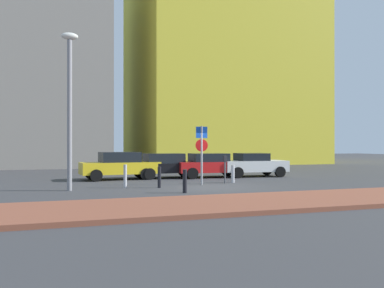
{
  "coord_description": "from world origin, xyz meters",
  "views": [
    {
      "loc": [
        -6.93,
        -17.7,
        1.92
      ],
      "look_at": [
        0.43,
        3.98,
        1.98
      ],
      "focal_mm": 38.7,
      "sensor_mm": 36.0,
      "label": 1
    }
  ],
  "objects": [
    {
      "name": "ground_plane",
      "position": [
        0.0,
        0.0,
        0.0
      ],
      "size": [
        120.0,
        120.0,
        0.0
      ],
      "primitive_type": "plane",
      "color": "#38383A"
    },
    {
      "name": "sidewalk_brick",
      "position": [
        0.0,
        -5.75,
        0.07
      ],
      "size": [
        40.0,
        3.85,
        0.14
      ],
      "primitive_type": "cube",
      "color": "brown",
      "rests_on": "ground"
    },
    {
      "name": "parked_car_yellow",
      "position": [
        -3.33,
        5.41,
        0.79
      ],
      "size": [
        4.42,
        2.16,
        1.53
      ],
      "color": "gold",
      "rests_on": "ground"
    },
    {
      "name": "parked_car_black",
      "position": [
        -0.68,
        5.59,
        0.75
      ],
      "size": [
        4.09,
        1.99,
        1.43
      ],
      "color": "black",
      "rests_on": "ground"
    },
    {
      "name": "parked_car_red",
      "position": [
        1.98,
        5.21,
        0.75
      ],
      "size": [
        4.16,
        2.17,
        1.43
      ],
      "color": "red",
      "rests_on": "ground"
    },
    {
      "name": "parked_car_white",
      "position": [
        4.66,
        4.93,
        0.74
      ],
      "size": [
        4.06,
        2.24,
        1.43
      ],
      "color": "white",
      "rests_on": "ground"
    },
    {
      "name": "parking_sign_post",
      "position": [
        -0.09,
        1.01,
        1.78
      ],
      "size": [
        0.59,
        0.15,
        2.84
      ],
      "color": "gray",
      "rests_on": "ground"
    },
    {
      "name": "parking_meter",
      "position": [
        1.29,
        1.37,
        0.9
      ],
      "size": [
        0.18,
        0.14,
        1.39
      ],
      "color": "#4C4C51",
      "rests_on": "ground"
    },
    {
      "name": "street_lamp",
      "position": [
        -6.22,
        0.43,
        3.94
      ],
      "size": [
        0.7,
        0.36,
        6.66
      ],
      "color": "gray",
      "rests_on": "ground"
    },
    {
      "name": "traffic_bollard_near",
      "position": [
        1.84,
        1.63,
        0.44
      ],
      "size": [
        0.17,
        0.17,
        0.89
      ],
      "primitive_type": "cylinder",
      "color": "#B7B7BC",
      "rests_on": "ground"
    },
    {
      "name": "traffic_bollard_mid",
      "position": [
        -3.81,
        0.8,
        0.52
      ],
      "size": [
        0.15,
        0.15,
        1.04
      ],
      "primitive_type": "cylinder",
      "color": "#B7B7BC",
      "rests_on": "ground"
    },
    {
      "name": "traffic_bollard_far",
      "position": [
        -1.88,
        -1.92,
        0.47
      ],
      "size": [
        0.17,
        0.17,
        0.94
      ],
      "primitive_type": "cylinder",
      "color": "black",
      "rests_on": "ground"
    },
    {
      "name": "traffic_bollard_edge",
      "position": [
        -2.36,
        0.32,
        0.47
      ],
      "size": [
        0.15,
        0.15,
        0.95
      ],
      "primitive_type": "cylinder",
      "color": "black",
      "rests_on": "ground"
    },
    {
      "name": "building_colorful_midrise",
      "position": [
        10.9,
        25.89,
        12.33
      ],
      "size": [
        18.47,
        17.45,
        24.66
      ],
      "primitive_type": "cube",
      "color": "gold",
      "rests_on": "ground"
    },
    {
      "name": "building_under_construction",
      "position": [
        -9.51,
        23.46,
        9.63
      ],
      "size": [
        14.9,
        13.42,
        19.26
      ],
      "primitive_type": "cube",
      "color": "gray",
      "rests_on": "ground"
    }
  ]
}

